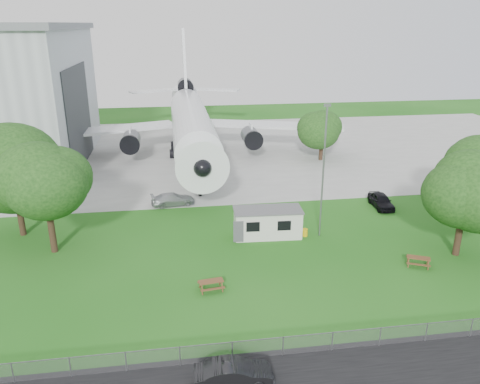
{
  "coord_description": "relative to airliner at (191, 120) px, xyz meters",
  "views": [
    {
      "loc": [
        -4.84,
        -31.54,
        18.45
      ],
      "look_at": [
        1.06,
        8.0,
        4.0
      ],
      "focal_mm": 35.0,
      "sensor_mm": 36.0,
      "label": 1
    }
  ],
  "objects": [
    {
      "name": "site_cabin",
      "position": [
        5.46,
        -28.99,
        -3.96
      ],
      "size": [
        6.81,
        3.01,
        2.62
      ],
      "color": "silver",
      "rests_on": "ground"
    },
    {
      "name": "tree_west_big",
      "position": [
        -16.9,
        -25.44,
        1.02
      ],
      "size": [
        9.55,
        9.55,
        11.07
      ],
      "color": "#382619",
      "rests_on": "ground"
    },
    {
      "name": "tree_east_back",
      "position": [
        26.81,
        -26.83,
        0.15
      ],
      "size": [
        7.71,
        7.71,
        9.28
      ],
      "color": "#382619",
      "rests_on": "ground"
    },
    {
      "name": "tree_far_apron",
      "position": [
        18.11,
        -5.23,
        -1.03
      ],
      "size": [
        6.08,
        6.08,
        7.29
      ],
      "color": "#382619",
      "rests_on": "ground"
    },
    {
      "name": "fence",
      "position": [
        2.0,
        -45.36,
        -5.27
      ],
      "size": [
        58.0,
        0.04,
        1.3
      ],
      "primitive_type": "cube",
      "color": "gray",
      "rests_on": "ground"
    },
    {
      "name": "tree_west_small",
      "position": [
        -13.28,
        -29.4,
        0.91
      ],
      "size": [
        7.31,
        7.31,
        9.85
      ],
      "color": "#382619",
      "rests_on": "ground"
    },
    {
      "name": "ground",
      "position": [
        2.0,
        -35.86,
        -5.27
      ],
      "size": [
        160.0,
        160.0,
        0.0
      ],
      "primitive_type": "plane",
      "color": "#337824"
    },
    {
      "name": "car_ne_hatch",
      "position": [
        18.78,
        -23.9,
        -4.53
      ],
      "size": [
        1.98,
        4.45,
        1.49
      ],
      "primitive_type": "imported",
      "rotation": [
        0.0,
        0.0,
        -0.05
      ],
      "color": "black",
      "rests_on": "ground"
    },
    {
      "name": "concrete_apron",
      "position": [
        2.0,
        2.14,
        -5.25
      ],
      "size": [
        120.0,
        46.0,
        0.03
      ],
      "primitive_type": "cube",
      "color": "#B7B7B2",
      "rests_on": "ground"
    },
    {
      "name": "tree_east_front",
      "position": [
        20.47,
        -35.02,
        0.56
      ],
      "size": [
        7.67,
        7.67,
        9.68
      ],
      "color": "#382619",
      "rests_on": "ground"
    },
    {
      "name": "picnic_east",
      "position": [
        16.31,
        -36.39,
        -5.27
      ],
      "size": [
        2.27,
        2.12,
        0.76
      ],
      "primitive_type": null,
      "rotation": [
        0.0,
        0.0,
        -0.44
      ],
      "color": "brown",
      "rests_on": "ground"
    },
    {
      "name": "lamp_mast",
      "position": [
        10.2,
        -29.66,
        0.73
      ],
      "size": [
        0.16,
        0.16,
        12.0
      ],
      "primitive_type": "cylinder",
      "color": "slate",
      "rests_on": "ground"
    },
    {
      "name": "picnic_west",
      "position": [
        -0.53,
        -37.54,
        -5.27
      ],
      "size": [
        1.98,
        1.73,
        0.76
      ],
      "primitive_type": null,
      "rotation": [
        0.0,
        0.0,
        0.13
      ],
      "color": "brown",
      "rests_on": "ground"
    },
    {
      "name": "airliner",
      "position": [
        0.0,
        0.0,
        0.0
      ],
      "size": [
        46.36,
        47.73,
        17.69
      ],
      "color": "white",
      "rests_on": "ground"
    },
    {
      "name": "car_centre_sedan",
      "position": [
        -0.18,
        -47.29,
        -4.56
      ],
      "size": [
        4.31,
        1.55,
        1.41
      ],
      "primitive_type": "imported",
      "rotation": [
        0.0,
        0.0,
        1.56
      ],
      "color": "black",
      "rests_on": "ground"
    },
    {
      "name": "car_ne_sedan",
      "position": [
        28.49,
        -22.11,
        -4.55
      ],
      "size": [
        2.19,
        4.54,
        1.44
      ],
      "primitive_type": "imported",
      "rotation": [
        0.0,
        0.0,
        0.16
      ],
      "color": "#ADAFB4",
      "rests_on": "ground"
    },
    {
      "name": "car_apron_van",
      "position": [
        -3.05,
        -20.0,
        -4.6
      ],
      "size": [
        4.83,
        2.52,
        1.34
      ],
      "primitive_type": "imported",
      "rotation": [
        0.0,
        0.0,
        1.72
      ],
      "color": "#AAAEB2",
      "rests_on": "ground"
    }
  ]
}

